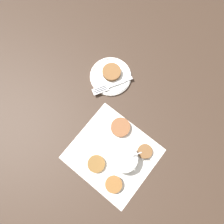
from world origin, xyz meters
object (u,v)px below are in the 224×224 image
serving_plate (111,76)px  fritter_on_plate (112,72)px  fork (108,87)px  sauce_bowl (123,159)px

serving_plate → fritter_on_plate: size_ratio=2.25×
fork → fritter_on_plate: bearing=122.3°
sauce_bowl → serving_plate: bearing=142.8°
fritter_on_plate → fork: 0.07m
sauce_bowl → fritter_on_plate: 0.36m
fritter_on_plate → fork: bearing=-57.7°
sauce_bowl → fork: (-0.25, 0.17, -0.01)m
serving_plate → fork: size_ratio=1.03×
fork → sauce_bowl: bearing=-34.0°
fork → serving_plate: bearing=124.4°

